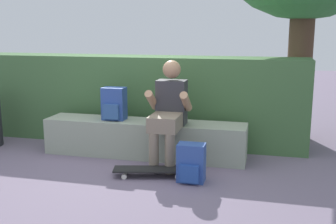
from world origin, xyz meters
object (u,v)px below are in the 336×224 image
at_px(skateboard_near_person, 151,170).
at_px(bench_main, 144,139).
at_px(backpack_on_bench, 114,104).
at_px(backpack_on_ground, 191,164).
at_px(person_skater, 169,110).

bearing_deg(skateboard_near_person, bench_main, 112.87).
relative_size(bench_main, skateboard_near_person, 3.01).
relative_size(backpack_on_bench, backpack_on_ground, 1.00).
xyz_separation_m(person_skater, skateboard_near_person, (-0.08, -0.47, -0.57)).
bearing_deg(bench_main, backpack_on_bench, -178.58).
distance_m(bench_main, backpack_on_ground, 1.02).
height_order(bench_main, backpack_on_bench, backpack_on_bench).
height_order(person_skater, backpack_on_bench, person_skater).
relative_size(bench_main, person_skater, 2.08).
relative_size(skateboard_near_person, backpack_on_bench, 2.06).
bearing_deg(backpack_on_bench, bench_main, 1.42).
distance_m(skateboard_near_person, backpack_on_bench, 1.10).
distance_m(bench_main, person_skater, 0.59).
distance_m(person_skater, backpack_on_ground, 0.77).
relative_size(person_skater, backpack_on_ground, 2.98).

